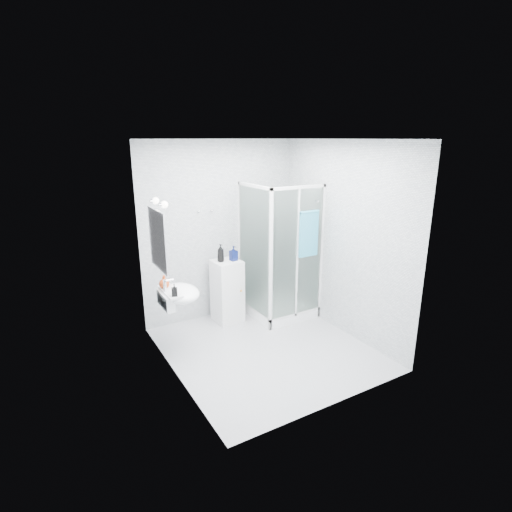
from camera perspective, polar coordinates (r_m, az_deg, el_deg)
room at (r=4.78m, az=1.60°, el=0.61°), size 2.40×2.60×2.60m
shower_enclosure at (r=6.01m, az=3.11°, el=-4.60°), size 0.90×0.95×2.00m
wall_basin at (r=4.93m, az=-11.09°, el=-5.38°), size 0.46×0.56×0.35m
mirror at (r=4.66m, az=-13.87°, el=2.25°), size 0.02×0.60×0.70m
vanity_lights at (r=4.60m, az=-13.63°, el=7.41°), size 0.10×0.40×0.08m
wall_hooks at (r=5.69m, az=-7.27°, el=6.36°), size 0.23×0.06×0.03m
storage_cabinet at (r=5.87m, az=-4.12°, el=-5.01°), size 0.40×0.42×0.92m
hand_towel at (r=5.56m, az=7.54°, el=3.33°), size 0.30×0.04×0.65m
shampoo_bottle_a at (r=5.65m, az=-5.08°, el=0.43°), size 0.12×0.12×0.26m
shampoo_bottle_b at (r=5.70m, az=-3.24°, el=0.39°), size 0.11×0.11×0.21m
soap_dispenser_orange at (r=4.95m, az=-12.99°, el=-3.59°), size 0.14×0.14×0.16m
soap_dispenser_black at (r=4.69m, az=-11.58°, el=-4.80°), size 0.08×0.08×0.14m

